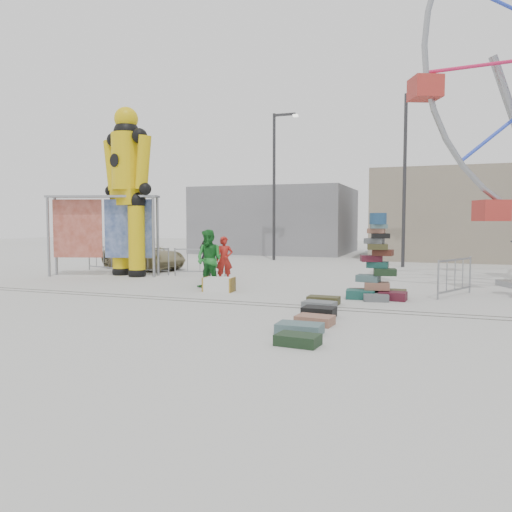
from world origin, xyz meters
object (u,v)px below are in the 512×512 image
(barricade_dummy_a, at_px, (104,259))
(barricade_wheel_front, at_px, (455,277))
(lamp_post_right, at_px, (407,171))
(barricade_dummy_c, at_px, (200,262))
(suitcase_tower, at_px, (377,275))
(steamer_trunk, at_px, (219,284))
(pedestrian_green, at_px, (209,259))
(barricade_dummy_b, at_px, (148,261))
(crash_test_dummy, at_px, (127,185))
(pedestrian_black, at_px, (208,257))
(banner_scaffold, at_px, (103,216))
(lamp_post_left, at_px, (276,179))
(parked_suv, at_px, (144,256))
(pedestrian_red, at_px, (224,260))

(barricade_dummy_a, relative_size, barricade_wheel_front, 1.00)
(barricade_dummy_a, bearing_deg, lamp_post_right, 43.04)
(barricade_dummy_c, bearing_deg, suitcase_tower, -39.39)
(steamer_trunk, xyz_separation_m, pedestrian_green, (-0.54, 0.46, 0.73))
(suitcase_tower, relative_size, barricade_dummy_b, 1.19)
(crash_test_dummy, height_order, pedestrian_black, crash_test_dummy)
(lamp_post_right, xyz_separation_m, barricade_wheel_front, (1.87, -8.98, -3.93))
(pedestrian_green, height_order, pedestrian_black, pedestrian_green)
(crash_test_dummy, relative_size, barricade_dummy_c, 3.38)
(suitcase_tower, bearing_deg, barricade_dummy_c, 151.06)
(steamer_trunk, bearing_deg, banner_scaffold, 154.55)
(lamp_post_left, distance_m, pedestrian_black, 11.27)
(barricade_dummy_c, height_order, parked_suv, parked_suv)
(barricade_dummy_b, relative_size, barricade_wheel_front, 1.00)
(barricade_dummy_b, height_order, pedestrian_green, pedestrian_green)
(barricade_dummy_c, height_order, pedestrian_green, pedestrian_green)
(banner_scaffold, relative_size, barricade_wheel_front, 2.19)
(banner_scaffold, relative_size, pedestrian_red, 2.70)
(lamp_post_right, xyz_separation_m, barricade_dummy_a, (-12.08, -6.41, -3.93))
(barricade_wheel_front, bearing_deg, lamp_post_left, 65.98)
(banner_scaffold, height_order, parked_suv, banner_scaffold)
(crash_test_dummy, xyz_separation_m, pedestrian_green, (4.60, -2.37, -2.62))
(suitcase_tower, relative_size, pedestrian_black, 1.28)
(lamp_post_left, height_order, parked_suv, lamp_post_left)
(steamer_trunk, xyz_separation_m, parked_suv, (-6.15, 5.48, 0.38))
(lamp_post_right, xyz_separation_m, suitcase_tower, (-0.20, -10.18, -3.82))
(barricade_wheel_front, bearing_deg, pedestrian_green, 124.42)
(crash_test_dummy, height_order, barricade_dummy_a, crash_test_dummy)
(crash_test_dummy, bearing_deg, parked_suv, 128.44)
(barricade_dummy_a, bearing_deg, crash_test_dummy, -14.32)
(lamp_post_right, distance_m, barricade_dummy_a, 14.23)
(barricade_dummy_b, xyz_separation_m, parked_suv, (-1.40, 1.90, 0.05))
(banner_scaffold, bearing_deg, pedestrian_black, -24.39)
(crash_test_dummy, distance_m, parked_suv, 4.11)
(pedestrian_red, relative_size, pedestrian_black, 0.88)
(lamp_post_right, relative_size, barricade_dummy_c, 4.00)
(crash_test_dummy, relative_size, parked_suv, 1.58)
(lamp_post_left, xyz_separation_m, barricade_dummy_c, (-0.36, -8.71, -3.93))
(pedestrian_black, height_order, parked_suv, pedestrian_black)
(lamp_post_left, xyz_separation_m, barricade_wheel_front, (8.87, -10.98, -3.93))
(lamp_post_right, height_order, barricade_dummy_a, lamp_post_right)
(pedestrian_green, bearing_deg, pedestrian_black, 128.26)
(suitcase_tower, height_order, pedestrian_green, suitcase_tower)
(barricade_dummy_a, xyz_separation_m, pedestrian_red, (6.46, -1.90, 0.26))
(pedestrian_red, bearing_deg, crash_test_dummy, 142.64)
(barricade_dummy_c, distance_m, pedestrian_green, 3.76)
(banner_scaffold, xyz_separation_m, barricade_wheel_front, (12.78, -1.01, -1.81))
(crash_test_dummy, xyz_separation_m, banner_scaffold, (-0.86, -0.41, -1.20))
(parked_suv, bearing_deg, lamp_post_right, -44.94)
(barricade_dummy_b, bearing_deg, pedestrian_red, -16.42)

